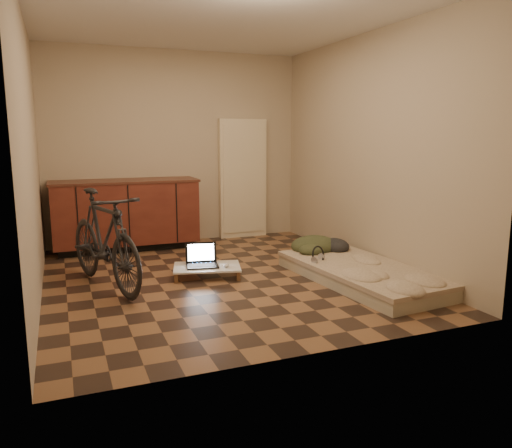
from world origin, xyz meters
name	(u,v)px	position (x,y,z in m)	size (l,w,h in m)	color
room_shell	(220,153)	(0.00, 0.00, 1.30)	(3.50, 4.00, 2.60)	brown
cabinets	(126,214)	(-0.75, 1.70, 0.47)	(1.84, 0.62, 0.91)	black
appliance_panel	(243,179)	(0.95, 1.94, 0.85)	(0.70, 0.10, 1.70)	#F4E5C1
bicycle	(104,235)	(-1.16, 0.09, 0.53)	(0.48, 1.63, 1.06)	black
futon	(363,273)	(1.30, -0.66, 0.08)	(1.09, 1.99, 0.16)	#B9B094
clothing_pile	(320,239)	(1.25, 0.15, 0.28)	(0.59, 0.49, 0.24)	#323921
headphones	(318,254)	(0.97, -0.32, 0.24)	(0.22, 0.20, 0.15)	black
lap_desk	(207,267)	(-0.13, 0.09, 0.10)	(0.78, 0.61, 0.12)	brown
laptop	(202,261)	(-0.18, 0.14, 0.16)	(0.38, 0.35, 0.23)	black
mouse	(226,265)	(0.04, -0.02, 0.13)	(0.06, 0.10, 0.04)	silver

